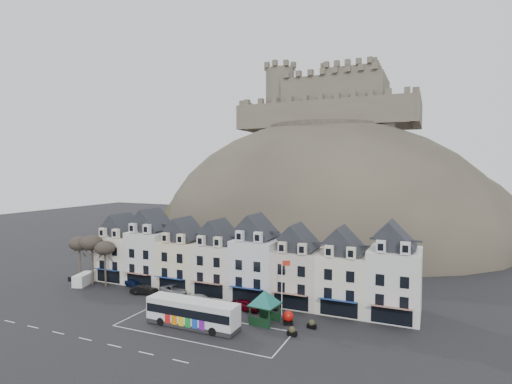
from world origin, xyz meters
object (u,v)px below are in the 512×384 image
red_buoy (288,317)px  flagpole (283,284)px  car_navy (135,283)px  bus_shelter (265,298)px  car_silver (174,290)px  car_white (201,299)px  car_maroon (246,305)px  car_black (144,290)px  bus (193,312)px  car_charcoal (269,303)px  white_van (83,279)px

red_buoy → flagpole: bearing=129.8°
flagpole → car_navy: size_ratio=1.88×
bus_shelter → car_navy: bus_shelter is taller
car_silver → car_white: bearing=-92.2°
red_buoy → car_silver: size_ratio=0.35×
car_white → car_maroon: car_maroon is taller
car_silver → car_maroon: car_maroon is taller
red_buoy → car_black: (-25.33, 2.36, -0.18)m
bus → car_silver: bus is taller
bus → flagpole: flagpole is taller
red_buoy → car_silver: red_buoy is taller
bus → car_navy: 21.49m
car_navy → car_charcoal: size_ratio=1.10×
red_buoy → car_black: bearing=174.7°
bus → red_buoy: bearing=28.8°
car_charcoal → car_navy: bearing=109.0°
car_black → car_white: 10.67m
red_buoy → car_charcoal: 6.75m
bus_shelter → car_black: size_ratio=1.56×
bus_shelter → red_buoy: size_ratio=3.87×
bus_shelter → car_silver: size_ratio=1.37×
car_silver → car_maroon: size_ratio=1.11×
bus → red_buoy: 12.36m
car_navy → car_white: 14.99m
bus_shelter → car_maroon: bearing=148.2°
red_buoy → car_black: red_buoy is taller
car_navy → car_silver: 8.40m
bus_shelter → car_navy: size_ratio=1.58×
flagpole → car_maroon: bearing=173.5°
bus → car_silver: size_ratio=2.50×
bus → car_black: bearing=151.0°
flagpole → white_van: flagpole is taller
white_van → car_charcoal: 34.01m
bus → flagpole: (9.43, 7.54, 2.69)m
flagpole → car_white: (-13.25, 0.66, -4.00)m
white_van → car_navy: 9.49m
car_black → car_maroon: car_maroon is taller
red_buoy → car_charcoal: (-4.68, 4.86, -0.25)m
bus → car_white: 9.14m
red_buoy → car_white: size_ratio=0.40×
car_silver → car_charcoal: car_silver is taller
car_white → car_charcoal: car_charcoal is taller
flagpole → red_buoy: bearing=-50.2°
flagpole → car_black: 24.24m
car_white → car_charcoal: (9.98, 2.50, 0.01)m
red_buoy → car_navy: bearing=170.6°
flagpole → car_black: (-23.92, 0.66, -3.92)m
red_buoy → car_white: bearing=170.9°
car_white → car_maroon: size_ratio=0.98×
car_maroon → car_charcoal: bearing=-43.7°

